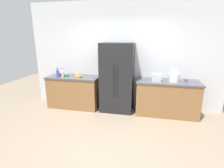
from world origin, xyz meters
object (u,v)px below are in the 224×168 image
object	(u,v)px
refrigerator	(117,78)
cup_b	(77,75)
bowl_b	(59,74)
bottle_b	(58,74)
toaster	(157,78)
bowl_a	(66,75)
cup_a	(186,80)
bottle_a	(63,74)
rice_cooker	(175,75)
bowl_c	(78,77)

from	to	relation	value
refrigerator	cup_b	world-z (taller)	refrigerator
bowl_b	cup_b	bearing A→B (deg)	-0.62
refrigerator	bottle_b	bearing A→B (deg)	-172.97
toaster	bowl_a	xyz separation A→B (m)	(-2.46, 0.12, -0.07)
bottle_b	bowl_b	size ratio (longest dim) A/B	1.61
cup_a	cup_b	xyz separation A→B (m)	(-2.86, 0.02, 0.00)
cup_b	bowl_b	bearing A→B (deg)	179.38
toaster	bottle_a	distance (m)	2.49
bottle_b	bowl_b	xyz separation A→B (m)	(-0.09, 0.23, -0.07)
rice_cooker	cup_a	size ratio (longest dim) A/B	3.99
refrigerator	cup_b	size ratio (longest dim) A/B	21.39
toaster	cup_a	world-z (taller)	toaster
cup_a	bowl_b	distance (m)	3.40
refrigerator	cup_a	size ratio (longest dim) A/B	22.55
bottle_b	cup_a	bearing A→B (deg)	3.48
toaster	cup_b	world-z (taller)	toaster
cup_b	bowl_a	size ratio (longest dim) A/B	0.59
bowl_a	cup_b	bearing A→B (deg)	6.36
toaster	bowl_b	world-z (taller)	toaster
bottle_b	bowl_c	world-z (taller)	bottle_b
bottle_a	bowl_c	bearing A→B (deg)	3.67
toaster	rice_cooker	xyz separation A→B (m)	(0.43, 0.10, 0.05)
bottle_a	bowl_c	xyz separation A→B (m)	(0.44, 0.03, -0.06)
bowl_b	bowl_c	distance (m)	0.67
bottle_a	bowl_b	size ratio (longest dim) A/B	1.55
toaster	bowl_a	size ratio (longest dim) A/B	1.57
bottle_a	bowl_a	bearing A→B (deg)	77.93
bowl_a	bowl_c	bearing A→B (deg)	-14.27
toaster	rice_cooker	bearing A→B (deg)	12.65
refrigerator	bottle_b	size ratio (longest dim) A/B	7.00
rice_cooker	bowl_c	size ratio (longest dim) A/B	1.91
cup_a	bowl_a	distance (m)	3.17
refrigerator	bottle_a	bearing A→B (deg)	-174.36
bottle_a	cup_a	distance (m)	3.20
rice_cooker	cup_a	distance (m)	0.30
toaster	cup_a	distance (m)	0.72
toaster	bottle_b	distance (m)	2.61
toaster	cup_a	bearing A→B (deg)	10.72
bottle_a	cup_b	xyz separation A→B (m)	(0.33, 0.17, -0.05)
bottle_b	bowl_c	distance (m)	0.57
rice_cooker	bowl_b	size ratio (longest dim) A/B	1.99
bowl_b	bowl_c	xyz separation A→B (m)	(0.65, -0.15, -0.00)
rice_cooker	toaster	bearing A→B (deg)	-167.35
rice_cooker	bottle_b	distance (m)	3.04
refrigerator	bowl_c	xyz separation A→B (m)	(-1.04, -0.12, 0.01)
toaster	bowl_b	xyz separation A→B (m)	(-2.70, 0.16, -0.07)
toaster	cup_a	xyz separation A→B (m)	(0.71, 0.13, -0.07)
rice_cooker	bottle_a	size ratio (longest dim) A/B	1.29
toaster	bottle_b	world-z (taller)	bottle_b
toaster	bowl_c	distance (m)	2.05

